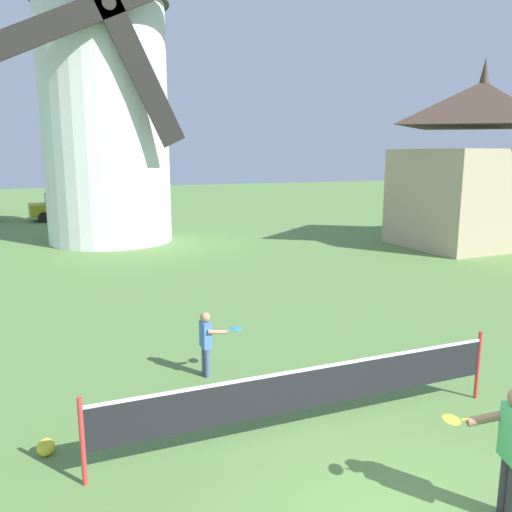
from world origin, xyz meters
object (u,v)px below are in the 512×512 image
Objects in this scene: player_far at (207,340)px; stray_ball at (46,447)px; player_near at (512,446)px; chapel at (477,167)px; parked_car_mustard at (68,206)px; windmill at (104,87)px; tennis_net at (311,388)px.

stray_ball is at bearing -149.07° from player_far.
chapel is (12.35, 13.26, 2.44)m from player_near.
parked_car_mustard is at bearing 93.32° from player_far.
player_far is 0.27× the size of parked_car_mustard.
chapel is (15.66, -15.45, 2.47)m from parked_car_mustard.
chapel reaches higher than player_far.
player_near is 0.20× the size of chapel.
windmill reaches higher than player_far.
chapel reaches higher than stray_ball.
tennis_net is at bearing -85.36° from parked_car_mustard.
windmill reaches higher than player_near.
chapel is at bearing -25.19° from windmill.
stray_ball is 19.98m from chapel.
player_far is (-0.12, -15.27, -5.93)m from windmill.
windmill is at bearing 89.57° from player_far.
chapel is (14.15, -6.65, -3.31)m from windmill.
stray_ball is at bearing -148.90° from chapel.
player_far is 3.11m from stray_ball.
player_far is (-1.91, 4.65, -0.19)m from player_near.
parked_car_mustard is (1.23, 25.65, 0.70)m from stray_ball.
tennis_net is at bearing -72.54° from player_far.
stray_ball is at bearing 145.91° from player_near.
player_near reaches higher than stray_ball.
chapel is (13.51, 11.01, 2.59)m from tennis_net.
player_far reaches higher than stray_ball.
chapel is at bearing -44.62° from parked_car_mustard.
parked_car_mustard is at bearing 87.25° from stray_ball.
tennis_net is (0.64, -17.66, -5.90)m from windmill.
player_far is at bearing -90.43° from windmill.
tennis_net is at bearing -87.94° from windmill.
player_far is 0.15× the size of chapel.
windmill is 15.98m from chapel.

